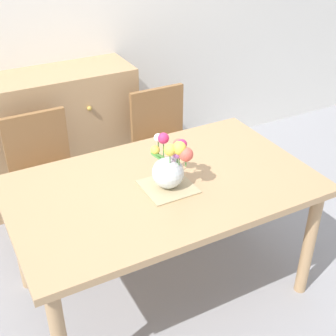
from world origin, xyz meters
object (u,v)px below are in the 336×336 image
Objects in this scene: chair_left at (44,172)px; dining_table at (163,197)px; chair_right at (164,141)px; dresser at (45,139)px; flower_vase at (170,165)px.

dining_table is at bearing 118.20° from chair_left.
dresser is at bearing -32.80° from chair_right.
chair_left is at bearing -104.93° from dresser.
flower_vase is at bearing -76.46° from dresser.
flower_vase reaches higher than chair_left.
chair_left is at bearing 118.20° from dining_table.
dining_table is 1.82× the size of chair_left.
chair_right reaches higher than dining_table.
chair_right is at bearing -32.80° from dresser.
chair_right is (0.90, 0.00, 0.00)m from chair_left.
flower_vase is (0.33, -1.38, 0.41)m from dresser.
dining_table is 0.96m from chair_left.
flower_vase is at bearing -73.11° from dining_table.
chair_left is at bearing 0.00° from chair_right.
dresser reaches higher than dining_table.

